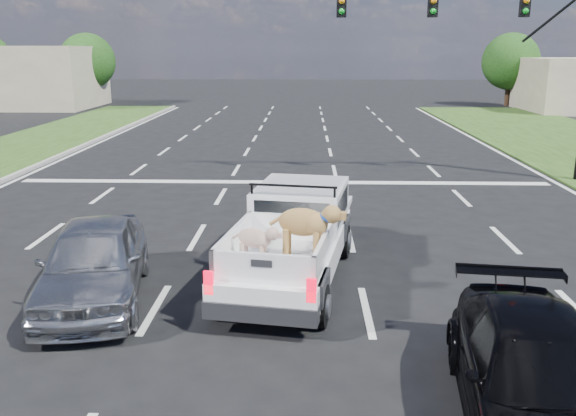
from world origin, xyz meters
name	(u,v)px	position (x,y,z in m)	size (l,w,h in m)	color
ground	(260,310)	(0.00, 0.00, 0.00)	(160.00, 160.00, 0.00)	black
road_markings	(278,209)	(0.00, 6.56, 0.01)	(17.75, 60.00, 0.01)	silver
traffic_signal	(516,31)	(7.20, 10.50, 4.73)	(9.11, 0.31, 7.00)	black
building_left	(25,77)	(-20.00, 36.00, 2.20)	(10.00, 8.00, 4.40)	#BEAF91
tree_far_c	(87,61)	(-16.00, 38.00, 3.29)	(4.20, 4.20, 5.40)	#332114
tree_far_d	(511,62)	(16.00, 38.00, 3.29)	(4.20, 4.20, 5.40)	#332114
pickup_truck	(293,236)	(0.51, 1.44, 0.84)	(2.48, 5.02, 1.80)	black
silver_sedan	(93,262)	(-2.85, 0.36, 0.69)	(1.63, 4.04, 1.38)	#A4A5AB
black_coupe	(539,380)	(3.34, -3.14, 0.62)	(1.75, 4.30, 1.25)	black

